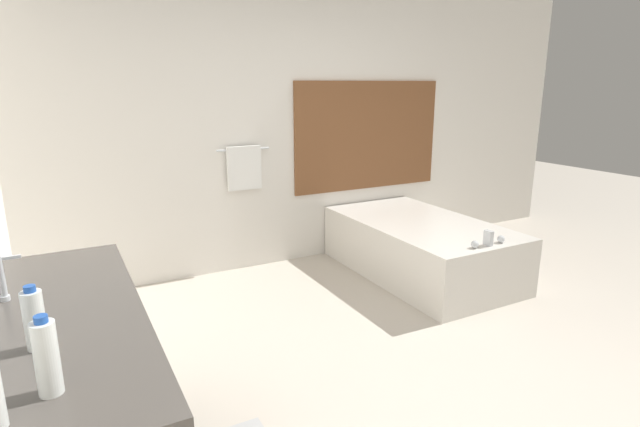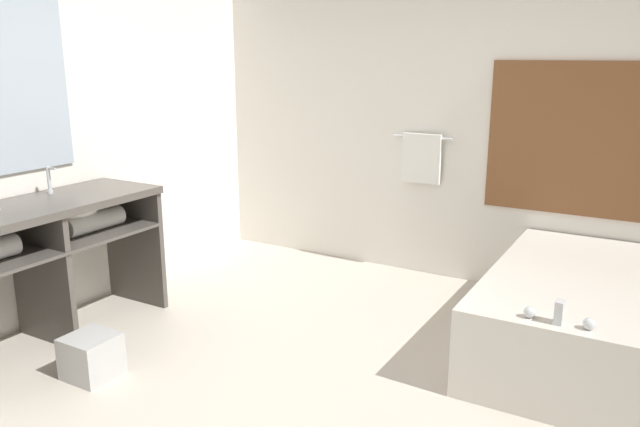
{
  "view_description": "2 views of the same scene",
  "coord_description": "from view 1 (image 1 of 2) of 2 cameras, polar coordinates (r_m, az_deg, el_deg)",
  "views": [
    {
      "loc": [
        -1.82,
        -2.15,
        1.72
      ],
      "look_at": [
        -0.26,
        0.76,
        0.86
      ],
      "focal_mm": 28.0,
      "sensor_mm": 36.0,
      "label": 1
    },
    {
      "loc": [
        1.48,
        -2.58,
        1.8
      ],
      "look_at": [
        -0.44,
        0.75,
        0.81
      ],
      "focal_mm": 35.0,
      "sensor_mm": 36.0,
      "label": 2
    }
  ],
  "objects": [
    {
      "name": "ground_plane",
      "position": [
        3.31,
        10.72,
        -17.13
      ],
      "size": [
        16.0,
        16.0,
        0.0
      ],
      "primitive_type": "plane",
      "color": "beige",
      "rests_on": "ground"
    },
    {
      "name": "water_bottle_1",
      "position": [
        1.56,
        -28.77,
        -14.22
      ],
      "size": [
        0.06,
        0.06,
        0.23
      ],
      "color": "silver",
      "rests_on": "vanity_counter"
    },
    {
      "name": "vanity_counter",
      "position": [
        2.2,
        -27.19,
        -15.94
      ],
      "size": [
        0.6,
        1.6,
        0.91
      ],
      "color": "#4C4742",
      "rests_on": "ground_plane"
    },
    {
      "name": "sink_faucet",
      "position": [
        2.28,
        -32.51,
        -6.4
      ],
      "size": [
        0.09,
        0.04,
        0.18
      ],
      "color": "silver",
      "rests_on": "vanity_counter"
    },
    {
      "name": "water_bottle_2",
      "position": [
        1.83,
        -29.85,
        -10.46
      ],
      "size": [
        0.06,
        0.06,
        0.21
      ],
      "color": "silver",
      "rests_on": "vanity_counter"
    },
    {
      "name": "wall_back_with_blinds",
      "position": [
        4.78,
        -5.28,
        9.95
      ],
      "size": [
        7.4,
        0.13,
        2.7
      ],
      "color": "white",
      "rests_on": "ground_plane"
    },
    {
      "name": "bathtub",
      "position": [
        4.73,
        11.35,
        -3.54
      ],
      "size": [
        1.02,
        1.81,
        0.63
      ],
      "color": "silver",
      "rests_on": "ground_plane"
    }
  ]
}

